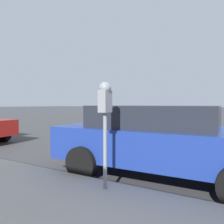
% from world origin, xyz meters
% --- Properties ---
extents(ground_plane, '(220.00, 220.00, 0.00)m').
position_xyz_m(ground_plane, '(0.00, 0.00, 0.00)').
color(ground_plane, '#424244').
extents(parking_meter, '(0.21, 0.19, 1.65)m').
position_xyz_m(parking_meter, '(-2.53, 0.89, 1.40)').
color(parking_meter, gray).
rests_on(parking_meter, sidewalk).
extents(car_blue, '(2.09, 4.30, 1.42)m').
position_xyz_m(car_blue, '(-1.15, 0.44, 0.76)').
color(car_blue, navy).
rests_on(car_blue, ground_plane).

